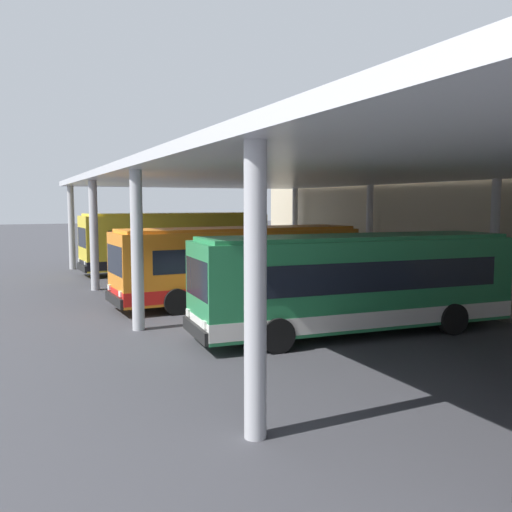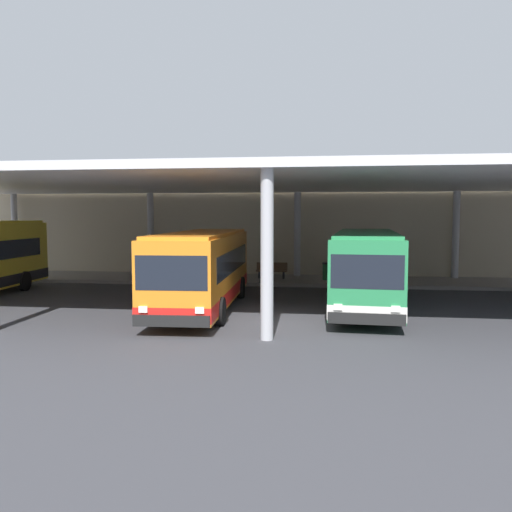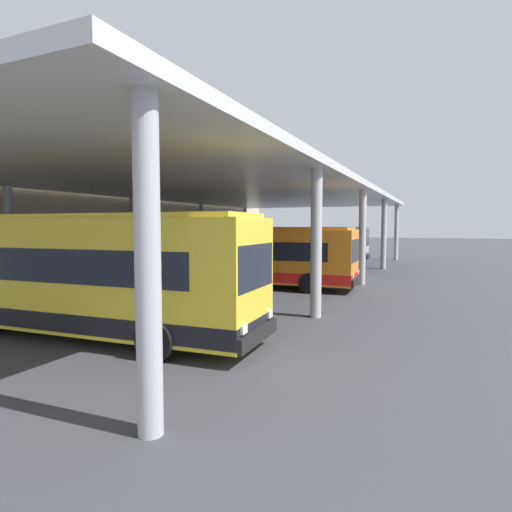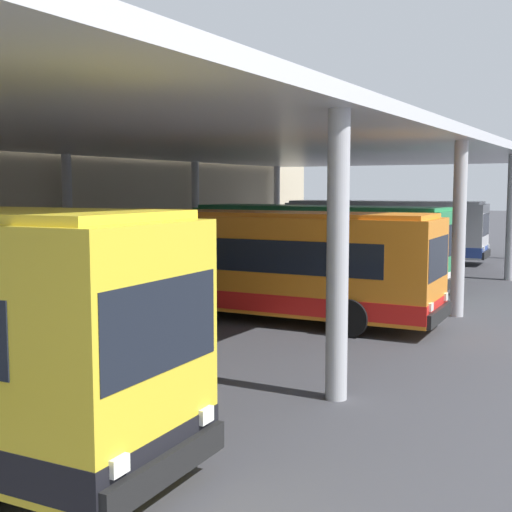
% 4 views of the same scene
% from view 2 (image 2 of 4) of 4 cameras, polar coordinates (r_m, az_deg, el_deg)
% --- Properties ---
extents(ground_plane, '(200.00, 200.00, 0.00)m').
position_cam_2_polar(ground_plane, '(18.86, 2.07, -7.32)').
color(ground_plane, '#3D3D42').
extents(platform_kerb, '(42.00, 4.50, 0.18)m').
position_cam_2_polar(platform_kerb, '(30.41, 4.29, -2.66)').
color(platform_kerb, gray).
rests_on(platform_kerb, ground).
extents(station_building_facade, '(48.00, 1.60, 6.48)m').
position_cam_2_polar(station_building_facade, '(33.43, 4.66, 3.39)').
color(station_building_facade, '#C1B293').
rests_on(station_building_facade, ground).
extents(canopy_shelter, '(40.00, 17.00, 5.55)m').
position_cam_2_polar(canopy_shelter, '(23.99, 3.43, 7.89)').
color(canopy_shelter, silver).
rests_on(canopy_shelter, ground).
extents(bus_second_bay, '(3.06, 10.64, 3.17)m').
position_cam_2_polar(bus_second_bay, '(21.59, -5.79, -1.39)').
color(bus_second_bay, orange).
rests_on(bus_second_bay, ground).
extents(bus_middle_bay, '(3.19, 10.67, 3.17)m').
position_cam_2_polar(bus_middle_bay, '(22.22, 11.87, -1.30)').
color(bus_middle_bay, '#28844C').
rests_on(bus_middle_bay, ground).
extents(bench_waiting, '(1.80, 0.45, 0.92)m').
position_cam_2_polar(bench_waiting, '(30.53, 1.73, -1.54)').
color(bench_waiting, brown).
rests_on(bench_waiting, platform_kerb).
extents(trash_bin, '(0.52, 0.52, 0.98)m').
position_cam_2_polar(trash_bin, '(30.16, 7.71, -1.63)').
color(trash_bin, '#236638').
rests_on(trash_bin, platform_kerb).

